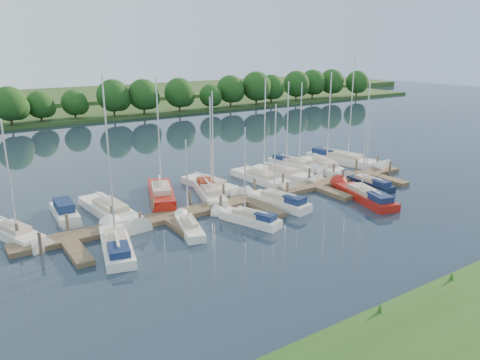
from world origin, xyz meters
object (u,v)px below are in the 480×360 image
dock (252,202)px  sailboat_n_5 (212,186)px  motorboat (65,213)px  sailboat_n_0 (16,235)px  sailboat_s_2 (249,219)px

dock → sailboat_n_5: bearing=96.5°
sailboat_n_5 → motorboat: bearing=-12.0°
sailboat_n_5 → sailboat_n_0: bearing=-3.9°
dock → motorboat: size_ratio=6.99×
sailboat_n_0 → motorboat: size_ratio=1.63×
sailboat_s_2 → dock: bearing=32.6°
motorboat → sailboat_n_5: size_ratio=0.57×
sailboat_n_0 → motorboat: (4.19, 2.63, 0.07)m
sailboat_n_5 → dock: bearing=84.2°
motorboat → sailboat_n_5: 14.14m
motorboat → sailboat_s_2: 15.28m
sailboat_n_0 → sailboat_n_5: 18.53m
dock → motorboat: motorboat is taller
dock → motorboat: 15.93m
dock → motorboat: (-14.81, 5.86, 0.15)m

